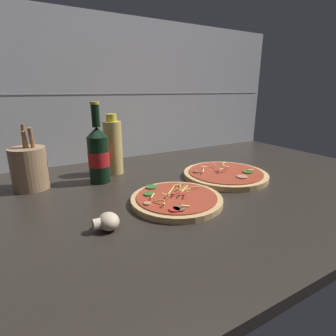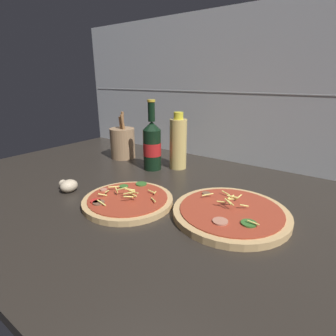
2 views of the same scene
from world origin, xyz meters
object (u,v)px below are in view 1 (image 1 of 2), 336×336
Objects in this scene: oil_bottle at (113,147)px; beer_bottle at (98,154)px; mushroom_left at (107,222)px; pizza_near at (176,199)px; utensil_crock at (29,168)px; pizza_far at (225,175)px.

beer_bottle is at bearing -136.54° from oil_bottle.
beer_bottle is 1.21× the size of oil_bottle.
oil_bottle is at bearing 69.36° from mushroom_left.
pizza_near is 45.87cm from utensil_crock.
oil_bottle is at bearing 143.08° from pizza_far.
beer_bottle is (-38.88, 17.11, 8.39)cm from pizza_far.
pizza_near is 35.22cm from oil_bottle.
beer_bottle is (-13.09, 26.82, 8.46)cm from pizza_near.
pizza_far is 5.07× the size of mushroom_left.
pizza_far is at bearing 17.29° from mushroom_left.
pizza_near is at bearing -79.93° from oil_bottle.
pizza_far is at bearing -20.10° from utensil_crock.
utensil_crock is (-33.09, 31.26, 5.67)cm from pizza_near.
pizza_near is at bearing -43.37° from utensil_crock.
pizza_near is at bearing -159.37° from pizza_far.
beer_bottle is 33.17cm from mushroom_left.
beer_bottle is 9.82cm from oil_bottle.
pizza_far is at bearing -36.92° from oil_bottle.
beer_bottle is 1.31× the size of utensil_crock.
utensil_crock reaches higher than pizza_near.
utensil_crock is at bearing 167.49° from beer_bottle.
mushroom_left is 0.29× the size of utensil_crock.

